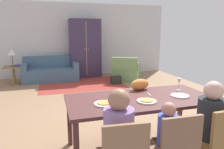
{
  "coord_description": "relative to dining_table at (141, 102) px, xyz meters",
  "views": [
    {
      "loc": [
        -1.06,
        -3.86,
        1.63
      ],
      "look_at": [
        0.03,
        -0.2,
        0.85
      ],
      "focal_mm": 33.25,
      "sensor_mm": 36.0,
      "label": 1
    }
  ],
  "objects": [
    {
      "name": "armchair",
      "position": [
        1.35,
        4.15,
        -0.37
      ],
      "size": [
        1.17,
        1.18,
        0.82
      ],
      "color": "#688B56",
      "rests_on": "ground_plane"
    },
    {
      "name": "armoire",
      "position": [
        0.1,
        5.14,
        0.36
      ],
      "size": [
        1.1,
        0.59,
        2.1
      ],
      "color": "#382C49",
      "rests_on": "ground_plane"
    },
    {
      "name": "table_lamp",
      "position": [
        -2.29,
        4.6,
        0.31
      ],
      "size": [
        0.26,
        0.26,
        0.54
      ],
      "color": "brown",
      "rests_on": "side_table"
    },
    {
      "name": "dining_table",
      "position": [
        0.0,
        0.0,
        0.0
      ],
      "size": [
        1.98,
        0.94,
        0.76
      ],
      "color": "#562F2E",
      "rests_on": "ground_plane"
    },
    {
      "name": "handbag",
      "position": [
        0.83,
        3.7,
        -0.56
      ],
      "size": [
        0.32,
        0.16,
        0.26
      ],
      "primitive_type": "cube",
      "color": "black",
      "rests_on": "ground_plane"
    },
    {
      "name": "pizza_near_man",
      "position": [
        -0.54,
        -0.12,
        0.09
      ],
      "size": [
        0.17,
        0.17,
        0.01
      ],
      "primitive_type": "cylinder",
      "color": "gold",
      "rests_on": "plate_near_man"
    },
    {
      "name": "couch",
      "position": [
        -1.15,
        4.86,
        -0.39
      ],
      "size": [
        1.82,
        0.86,
        0.82
      ],
      "color": "#43617B",
      "rests_on": "ground_plane"
    },
    {
      "name": "area_rug",
      "position": [
        -0.23,
        4.0,
        -0.69
      ],
      "size": [
        2.6,
        1.8,
        0.01
      ],
      "primitive_type": "cube",
      "color": "#A0362F",
      "rests_on": "ground_plane"
    },
    {
      "name": "cat",
      "position": [
        0.15,
        0.37,
        0.15
      ],
      "size": [
        0.35,
        0.23,
        0.17
      ],
      "primitive_type": "ellipsoid",
      "rotation": [
        0.0,
        0.0,
        0.23
      ],
      "color": "orange",
      "rests_on": "dining_table"
    },
    {
      "name": "book_upper",
      "position": [
        -2.13,
        4.55,
        -0.07
      ],
      "size": [
        0.22,
        0.16,
        0.03
      ],
      "primitive_type": "cube",
      "color": "#37478B",
      "rests_on": "book_lower"
    },
    {
      "name": "dining_chair_woman",
      "position": [
        0.55,
        -0.83,
        -0.2
      ],
      "size": [
        0.43,
        0.43,
        0.87
      ],
      "color": "olive",
      "rests_on": "ground_plane"
    },
    {
      "name": "plate_near_child",
      "position": [
        -0.0,
        -0.18,
        0.08
      ],
      "size": [
        0.25,
        0.25,
        0.02
      ],
      "primitive_type": "cylinder",
      "color": "silver",
      "rests_on": "dining_table"
    },
    {
      "name": "book_lower",
      "position": [
        -2.14,
        4.56,
        -0.1
      ],
      "size": [
        0.22,
        0.16,
        0.03
      ],
      "primitive_type": "cube",
      "color": "brown",
      "rests_on": "side_table"
    },
    {
      "name": "plate_near_man",
      "position": [
        -0.54,
        -0.12,
        0.08
      ],
      "size": [
        0.25,
        0.25,
        0.02
      ],
      "primitive_type": "cylinder",
      "color": "white",
      "rests_on": "dining_table"
    },
    {
      "name": "pizza_near_child",
      "position": [
        -0.0,
        -0.18,
        0.09
      ],
      "size": [
        0.17,
        0.17,
        0.01
      ],
      "primitive_type": "cylinder",
      "color": "#D39247",
      "rests_on": "plate_near_child"
    },
    {
      "name": "wine_glass",
      "position": [
        0.71,
        0.18,
        0.2
      ],
      "size": [
        0.07,
        0.07,
        0.19
      ],
      "color": "silver",
      "rests_on": "dining_table"
    },
    {
      "name": "plate_near_woman",
      "position": [
        0.54,
        -0.1,
        0.08
      ],
      "size": [
        0.25,
        0.25,
        0.02
      ],
      "primitive_type": "cylinder",
      "color": "silver",
      "rests_on": "dining_table"
    },
    {
      "name": "person_woman",
      "position": [
        0.54,
        -0.66,
        -0.18
      ],
      "size": [
        0.3,
        0.4,
        1.11
      ],
      "color": "#363058",
      "rests_on": "ground_plane"
    },
    {
      "name": "ground_plane",
      "position": [
        -0.08,
        2.14,
        -0.7
      ],
      "size": [
        6.89,
        6.68,
        0.02
      ],
      "primitive_type": "cube",
      "color": "#967152"
    },
    {
      "name": "dining_chair_child",
      "position": [
        -0.0,
        -0.83,
        -0.2
      ],
      "size": [
        0.43,
        0.43,
        0.87
      ],
      "color": "brown",
      "rests_on": "ground_plane"
    },
    {
      "name": "knife",
      "position": [
        0.18,
        0.1,
        0.07
      ],
      "size": [
        0.04,
        0.17,
        0.01
      ],
      "primitive_type": "cube",
      "rotation": [
        0.0,
        0.0,
        -0.18
      ],
      "color": "silver",
      "rests_on": "dining_table"
    },
    {
      "name": "person_child",
      "position": [
        0.0,
        -0.66,
        -0.26
      ],
      "size": [
        0.22,
        0.29,
        0.92
      ],
      "color": "#3C3653",
      "rests_on": "ground_plane"
    },
    {
      "name": "back_wall",
      "position": [
        -0.08,
        5.53,
        0.66
      ],
      "size": [
        6.89,
        0.1,
        2.7
      ],
      "primitive_type": "cube",
      "color": "silver",
      "rests_on": "ground_plane"
    },
    {
      "name": "person_man",
      "position": [
        -0.54,
        -0.66,
        -0.18
      ],
      "size": [
        0.3,
        0.41,
        1.11
      ],
      "color": "#384142",
      "rests_on": "ground_plane"
    },
    {
      "name": "fork",
      "position": [
        -0.3,
        -0.05,
        0.07
      ],
      "size": [
        0.05,
        0.15,
        0.01
      ],
      "primitive_type": "cube",
      "rotation": [
        0.0,
        0.0,
        0.23
      ],
      "color": "silver",
      "rests_on": "dining_table"
    },
    {
      "name": "side_table",
      "position": [
        -2.29,
        4.6,
        -0.32
      ],
      "size": [
        0.56,
        0.56,
        0.58
      ],
      "color": "olive",
      "rests_on": "ground_plane"
    }
  ]
}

